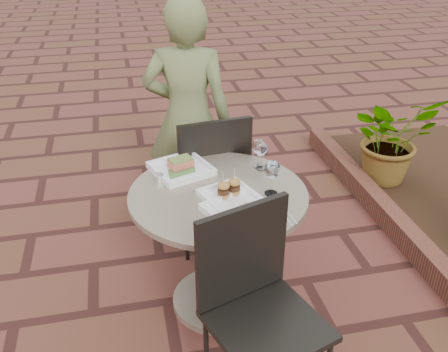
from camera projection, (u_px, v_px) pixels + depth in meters
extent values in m
plane|color=#572822|center=(168.00, 301.00, 2.85)|extent=(60.00, 60.00, 0.00)
cylinder|color=gray|center=(219.00, 299.00, 2.84)|extent=(0.52, 0.52, 0.04)
cylinder|color=gray|center=(219.00, 253.00, 2.68)|extent=(0.08, 0.08, 0.70)
cylinder|color=gray|center=(218.00, 195.00, 2.50)|extent=(0.90, 0.90, 0.03)
cube|color=black|center=(206.00, 179.00, 3.17)|extent=(0.49, 0.49, 0.03)
cube|color=black|center=(215.00, 158.00, 2.89)|extent=(0.44, 0.08, 0.46)
cylinder|color=black|center=(224.00, 191.00, 3.50)|extent=(0.02, 0.02, 0.44)
cylinder|color=black|center=(172.00, 200.00, 3.39)|extent=(0.02, 0.02, 0.44)
cylinder|color=black|center=(244.00, 220.00, 3.18)|extent=(0.02, 0.02, 0.44)
cylinder|color=black|center=(186.00, 231.00, 3.07)|extent=(0.02, 0.02, 0.44)
cube|color=black|center=(267.00, 326.00, 2.09)|extent=(0.56, 0.56, 0.03)
cube|color=black|center=(242.00, 253.00, 2.12)|extent=(0.43, 0.17, 0.46)
cylinder|color=black|center=(206.00, 352.00, 2.26)|extent=(0.02, 0.02, 0.44)
cylinder|color=black|center=(274.00, 320.00, 2.43)|extent=(0.02, 0.02, 0.44)
imported|color=#5C6638|center=(188.00, 119.00, 3.20)|extent=(0.65, 0.52, 1.55)
cube|color=white|center=(181.00, 170.00, 2.68)|extent=(0.36, 0.36, 0.01)
cube|color=#D05F49|center=(181.00, 163.00, 2.66)|extent=(0.14, 0.12, 0.04)
cube|color=#5A6E31|center=(181.00, 159.00, 2.65)|extent=(0.14, 0.11, 0.01)
cube|color=white|center=(229.00, 197.00, 2.44)|extent=(0.31, 0.31, 0.01)
cube|color=white|center=(240.00, 213.00, 2.32)|extent=(0.37, 0.37, 0.01)
ellipsoid|color=#D45792|center=(234.00, 219.00, 2.24)|extent=(0.05, 0.04, 0.02)
cylinder|color=white|center=(271.00, 193.00, 2.48)|extent=(0.07, 0.07, 0.00)
cylinder|color=white|center=(271.00, 186.00, 2.46)|extent=(0.01, 0.01, 0.08)
ellipsoid|color=white|center=(272.00, 170.00, 2.41)|extent=(0.08, 0.08, 0.10)
cylinder|color=white|center=(272.00, 171.00, 2.42)|extent=(0.06, 0.06, 0.04)
cylinder|color=white|center=(258.00, 166.00, 2.73)|extent=(0.06, 0.06, 0.00)
cylinder|color=white|center=(258.00, 160.00, 2.71)|extent=(0.01, 0.01, 0.07)
ellipsoid|color=white|center=(258.00, 146.00, 2.67)|extent=(0.07, 0.07, 0.09)
cylinder|color=white|center=(261.00, 168.00, 2.71)|extent=(0.06, 0.06, 0.00)
cylinder|color=white|center=(261.00, 162.00, 2.69)|extent=(0.01, 0.01, 0.07)
ellipsoid|color=white|center=(262.00, 150.00, 2.65)|extent=(0.07, 0.07, 0.08)
cylinder|color=silver|center=(159.00, 178.00, 2.58)|extent=(0.05, 0.05, 0.04)
cube|color=brown|center=(398.00, 227.00, 3.37)|extent=(0.12, 3.00, 0.15)
imported|color=#33662D|center=(391.00, 138.00, 3.81)|extent=(0.70, 0.63, 0.71)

